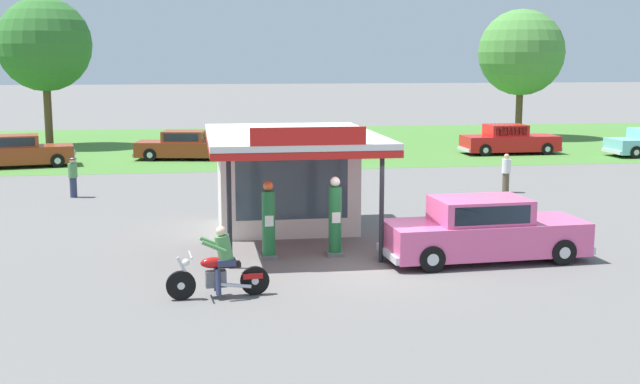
% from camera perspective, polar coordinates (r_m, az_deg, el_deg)
% --- Properties ---
extents(ground_plane, '(300.00, 300.00, 0.00)m').
position_cam_1_polar(ground_plane, '(20.44, 3.78, -5.26)').
color(ground_plane, slate).
extents(grass_verge_strip, '(120.00, 24.00, 0.01)m').
position_cam_1_polar(grass_verge_strip, '(49.76, -3.75, 3.38)').
color(grass_verge_strip, '#477A33').
rests_on(grass_verge_strip, ground).
extents(service_station_kiosk, '(4.73, 6.99, 3.51)m').
position_cam_1_polar(service_station_kiosk, '(24.41, -2.33, 1.41)').
color(service_station_kiosk, silver).
rests_on(service_station_kiosk, ground).
extents(gas_pump_nearside, '(0.44, 0.44, 2.05)m').
position_cam_1_polar(gas_pump_nearside, '(21.11, -3.62, -2.17)').
color(gas_pump_nearside, slate).
rests_on(gas_pump_nearside, ground).
extents(gas_pump_offside, '(0.44, 0.44, 2.11)m').
position_cam_1_polar(gas_pump_offside, '(21.33, 1.06, -1.95)').
color(gas_pump_offside, slate).
rests_on(gas_pump_offside, ground).
extents(motorcycle_with_rider, '(2.25, 0.70, 1.58)m').
position_cam_1_polar(motorcycle_with_rider, '(17.85, -7.04, -5.31)').
color(motorcycle_with_rider, black).
rests_on(motorcycle_with_rider, ground).
extents(featured_classic_sedan, '(5.41, 2.14, 1.63)m').
position_cam_1_polar(featured_classic_sedan, '(21.33, 11.42, -2.74)').
color(featured_classic_sedan, '#E55993').
rests_on(featured_classic_sedan, ground).
extents(parked_car_back_row_right, '(5.25, 2.68, 1.54)m').
position_cam_1_polar(parked_car_back_row_right, '(41.58, -20.30, 2.63)').
color(parked_car_back_row_right, '#993819').
rests_on(parked_car_back_row_right, ground).
extents(parked_car_back_row_centre_left, '(5.38, 2.07, 1.61)m').
position_cam_1_polar(parked_car_back_row_centre_left, '(45.64, 13.11, 3.53)').
color(parked_car_back_row_centre_left, red).
rests_on(parked_car_back_row_centre_left, ground).
extents(parked_car_back_row_centre, '(5.62, 2.70, 1.48)m').
position_cam_1_polar(parked_car_back_row_centre, '(42.52, -9.29, 3.17)').
color(parked_car_back_row_centre, '#993819').
rests_on(parked_car_back_row_centre, ground).
extents(parked_car_back_row_left, '(5.70, 2.58, 1.60)m').
position_cam_1_polar(parked_car_back_row_left, '(43.39, 1.03, 3.50)').
color(parked_car_back_row_left, '#2D844C').
rests_on(parked_car_back_row_left, ground).
extents(bystander_leaning_by_kiosk, '(0.34, 0.34, 1.52)m').
position_cam_1_polar(bystander_leaning_by_kiosk, '(32.31, 12.91, 1.35)').
color(bystander_leaning_by_kiosk, brown).
rests_on(bystander_leaning_by_kiosk, ground).
extents(bystander_chatting_near_pumps, '(0.34, 0.34, 1.49)m').
position_cam_1_polar(bystander_chatting_near_pumps, '(31.77, -16.93, 1.04)').
color(bystander_chatting_near_pumps, '#2D3351').
rests_on(bystander_chatting_near_pumps, ground).
extents(tree_oak_right, '(5.53, 5.53, 8.31)m').
position_cam_1_polar(tree_oak_right, '(54.73, 13.86, 9.39)').
color(tree_oak_right, brown).
rests_on(tree_oak_right, ground).
extents(tree_oak_centre, '(5.43, 5.43, 8.68)m').
position_cam_1_polar(tree_oak_centre, '(50.40, -18.76, 9.66)').
color(tree_oak_centre, brown).
rests_on(tree_oak_centre, ground).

